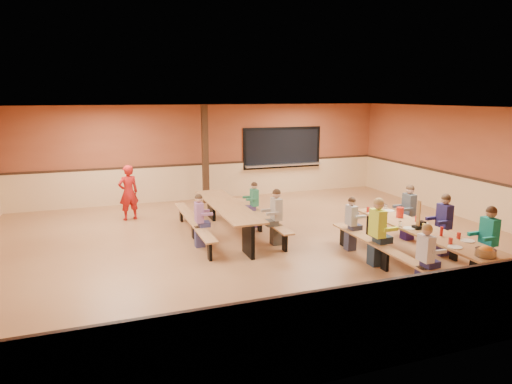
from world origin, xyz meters
name	(u,v)px	position (x,y,z in m)	size (l,w,h in m)	color
ground	(261,244)	(0.00, 0.00, 0.00)	(12.00, 12.00, 0.00)	#915C37
room_envelope	(261,214)	(0.00, 0.00, 0.69)	(12.04, 10.04, 3.02)	#964A2B
kitchen_pass_through	(282,150)	(2.60, 4.96, 1.49)	(2.78, 0.28, 1.38)	black
structural_post	(205,155)	(-0.20, 4.40, 1.50)	(0.18, 0.18, 3.00)	#311D10
cafeteria_table_main	(422,239)	(2.49, -2.27, 0.53)	(1.91, 3.70, 0.74)	#B27946
cafeteria_table_second	(227,213)	(-0.52, 0.94, 0.53)	(1.91, 3.70, 0.74)	#B27946
seated_child_white_left	(425,259)	(1.67, -3.35, 0.59)	(0.36, 0.29, 1.19)	white
seated_adult_yellow	(377,233)	(1.67, -1.97, 0.66)	(0.43, 0.35, 1.33)	#DCFF37
seated_child_grey_left	(351,224)	(1.67, -1.02, 0.57)	(0.34, 0.28, 1.15)	#AEAEAE
seated_child_teal_right	(488,241)	(3.32, -3.07, 0.64)	(0.41, 0.33, 1.28)	#16907E
seated_child_navy_right	(444,225)	(3.32, -1.93, 0.64)	(0.40, 0.33, 1.28)	#221C4C
seated_child_char_right	(408,213)	(3.32, -0.80, 0.63)	(0.40, 0.32, 1.27)	#464C50
seated_child_purple_sec	(199,221)	(-1.34, 0.30, 0.58)	(0.35, 0.28, 1.17)	#965C8D
seated_child_green_sec	(254,205)	(0.31, 1.34, 0.57)	(0.34, 0.28, 1.14)	#338159
seated_child_tan_sec	(276,217)	(0.31, -0.12, 0.62)	(0.39, 0.32, 1.24)	#A99C88
standing_woman	(128,193)	(-2.61, 3.14, 0.74)	(0.54, 0.35, 1.48)	red
punch_pitcher	(400,212)	(2.60, -1.41, 0.85)	(0.16, 0.16, 0.22)	red
chip_bowl	(486,252)	(2.40, -3.87, 0.81)	(0.32, 0.32, 0.15)	orange
napkin_dispenser	(422,224)	(2.53, -2.19, 0.80)	(0.10, 0.14, 0.13)	black
condiment_mustard	(424,228)	(2.35, -2.46, 0.82)	(0.06, 0.06, 0.17)	yellow
condiment_ketchup	(441,231)	(2.51, -2.75, 0.82)	(0.06, 0.06, 0.17)	#B2140F
table_paddle	(418,222)	(2.40, -2.23, 0.88)	(0.16, 0.16, 0.56)	black
place_settings	(423,226)	(2.49, -2.27, 0.80)	(0.65, 3.30, 0.11)	beige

